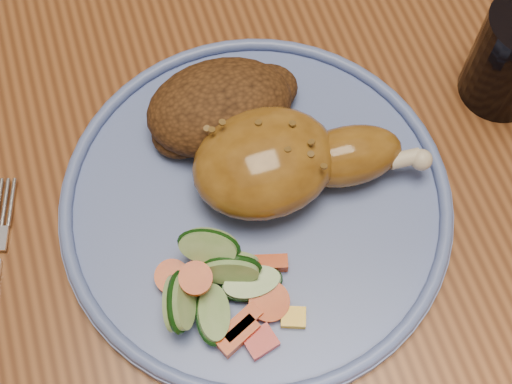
{
  "coord_description": "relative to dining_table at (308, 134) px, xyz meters",
  "views": [
    {
      "loc": [
        -0.15,
        -0.31,
        1.25
      ],
      "look_at": [
        -0.08,
        -0.09,
        0.78
      ],
      "focal_mm": 50.0,
      "sensor_mm": 36.0,
      "label": 1
    }
  ],
  "objects": [
    {
      "name": "ground",
      "position": [
        0.0,
        0.0,
        -0.67
      ],
      "size": [
        4.0,
        4.0,
        0.0
      ],
      "primitive_type": "plane",
      "color": "#552F1D",
      "rests_on": "ground"
    },
    {
      "name": "vegetable_pile",
      "position": [
        -0.13,
        -0.15,
        0.11
      ],
      "size": [
        0.1,
        0.11,
        0.05
      ],
      "color": "#A50A05",
      "rests_on": "plate"
    },
    {
      "name": "plate_rim",
      "position": [
        -0.08,
        -0.09,
        0.1
      ],
      "size": [
        0.3,
        0.3,
        0.01
      ],
      "primitive_type": "torus",
      "color": "#586CB0",
      "rests_on": "plate"
    },
    {
      "name": "plate",
      "position": [
        -0.08,
        -0.09,
        0.09
      ],
      "size": [
        0.3,
        0.3,
        0.01
      ],
      "primitive_type": "cylinder",
      "color": "#586CB0",
      "rests_on": "dining_table"
    },
    {
      "name": "rice_pilaf",
      "position": [
        -0.08,
        -0.02,
        0.11
      ],
      "size": [
        0.12,
        0.08,
        0.05
      ],
      "color": "#4A2A12",
      "rests_on": "plate"
    },
    {
      "name": "dining_table",
      "position": [
        0.0,
        0.0,
        0.0
      ],
      "size": [
        0.9,
        1.4,
        0.75
      ],
      "color": "brown",
      "rests_on": "ground"
    },
    {
      "name": "chicken_leg",
      "position": [
        -0.05,
        -0.08,
        0.12
      ],
      "size": [
        0.18,
        0.09,
        0.06
      ],
      "color": "#8F5D1E",
      "rests_on": "plate"
    }
  ]
}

